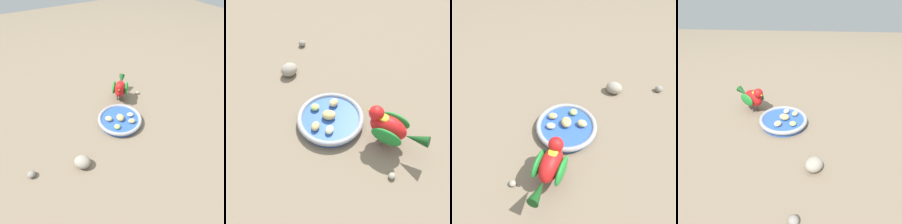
# 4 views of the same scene
# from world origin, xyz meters

# --- Properties ---
(ground_plane) EXTENTS (4.00, 4.00, 0.00)m
(ground_plane) POSITION_xyz_m (0.00, 0.00, 0.00)
(ground_plane) COLOR #756651
(feeding_bowl) EXTENTS (0.20, 0.20, 0.03)m
(feeding_bowl) POSITION_xyz_m (-0.03, -0.02, 0.02)
(feeding_bowl) COLOR #2D56B7
(feeding_bowl) RESTS_ON ground_plane
(apple_piece_0) EXTENTS (0.04, 0.03, 0.02)m
(apple_piece_0) POSITION_xyz_m (0.02, -0.02, 0.03)
(apple_piece_0) COLOR beige
(apple_piece_0) RESTS_ON feeding_bowl
(apple_piece_1) EXTENTS (0.04, 0.03, 0.02)m
(apple_piece_1) POSITION_xyz_m (0.01, -0.06, 0.03)
(apple_piece_1) COLOR tan
(apple_piece_1) RESTS_ON feeding_bowl
(apple_piece_2) EXTENTS (0.04, 0.05, 0.02)m
(apple_piece_2) POSITION_xyz_m (-0.03, -0.02, 0.03)
(apple_piece_2) COLOR tan
(apple_piece_2) RESTS_ON feeding_bowl
(apple_piece_3) EXTENTS (0.04, 0.04, 0.02)m
(apple_piece_3) POSITION_xyz_m (-0.07, -0.00, 0.03)
(apple_piece_3) COLOR #E5C67F
(apple_piece_3) RESTS_ON feeding_bowl
(apple_piece_4) EXTENTS (0.03, 0.03, 0.02)m
(apple_piece_4) POSITION_xyz_m (-0.07, -0.06, 0.03)
(apple_piece_4) COLOR #B2CC66
(apple_piece_4) RESTS_ON feeding_bowl
(parrot) EXTENTS (0.13, 0.15, 0.12)m
(parrot) POSITION_xyz_m (0.07, 0.13, 0.07)
(parrot) COLOR #59544C
(parrot) RESTS_ON ground_plane
(rock_large) EXTENTS (0.08, 0.08, 0.04)m
(rock_large) POSITION_xyz_m (-0.26, -0.14, 0.02)
(rock_large) COLOR gray
(rock_large) RESTS_ON ground_plane
(pebble_0) EXTENTS (0.04, 0.04, 0.02)m
(pebble_0) POSITION_xyz_m (-0.43, -0.08, 0.01)
(pebble_0) COLOR gray
(pebble_0) RESTS_ON ground_plane
(pebble_1) EXTENTS (0.03, 0.03, 0.01)m
(pebble_1) POSITION_xyz_m (0.17, 0.12, 0.01)
(pebble_1) COLOR gray
(pebble_1) RESTS_ON ground_plane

